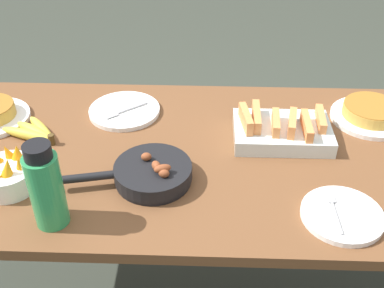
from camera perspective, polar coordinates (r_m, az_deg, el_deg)
dining_table at (r=1.55m, az=-0.00°, el=-3.62°), size 1.85×0.84×0.73m
banana_bunch at (r=1.64m, az=-18.14°, el=1.35°), size 0.20×0.16×0.04m
melon_tray at (r=1.56m, az=10.58°, el=1.61°), size 0.31×0.20×0.10m
skillet at (r=1.38m, az=-4.87°, el=-3.47°), size 0.37×0.22×0.08m
frittata_plate_side at (r=1.75m, az=20.41°, el=3.43°), size 0.26×0.26×0.06m
empty_plate_far_left at (r=1.70m, az=-8.01°, el=3.93°), size 0.25×0.25×0.02m
empty_plate_far_right at (r=1.33m, az=17.36°, el=-8.04°), size 0.22×0.22×0.02m
fruit_bowl_mango at (r=1.44m, az=-21.01°, el=-3.35°), size 0.16×0.16×0.12m
water_bottle at (r=1.25m, az=-16.94°, el=-4.93°), size 0.09×0.09×0.24m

